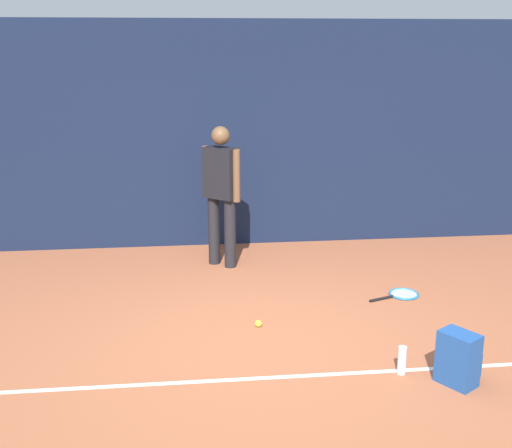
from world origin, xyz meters
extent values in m
plane|color=#9E5638|center=(0.00, 0.00, 0.00)|extent=(12.00, 12.00, 0.00)
cube|color=#141E38|center=(0.00, 3.00, 1.46)|extent=(10.00, 0.10, 2.92)
cube|color=white|center=(0.00, -0.68, 0.00)|extent=(9.00, 0.05, 0.00)
cylinder|color=black|center=(-0.32, 2.19, 0.42)|extent=(0.14, 0.14, 0.85)
cylinder|color=black|center=(-0.13, 2.04, 0.42)|extent=(0.14, 0.14, 0.85)
cube|color=black|center=(-0.23, 2.12, 1.15)|extent=(0.45, 0.42, 0.60)
sphere|color=brown|center=(-0.23, 2.12, 1.59)|extent=(0.22, 0.22, 0.22)
cylinder|color=brown|center=(-0.40, 2.26, 1.14)|extent=(0.09, 0.09, 0.62)
cylinder|color=brown|center=(-0.06, 1.98, 1.14)|extent=(0.09, 0.09, 0.62)
cylinder|color=black|center=(1.39, 0.82, 0.01)|extent=(0.29, 0.13, 0.03)
torus|color=#1E72BF|center=(1.67, 0.92, 0.01)|extent=(0.42, 0.42, 0.02)
cylinder|color=#B2B2B2|center=(1.67, 0.92, 0.01)|extent=(0.35, 0.35, 0.00)
cube|color=#1E478C|center=(1.47, -0.93, 0.22)|extent=(0.33, 0.36, 0.44)
cube|color=navy|center=(1.58, -0.85, 0.14)|extent=(0.19, 0.23, 0.20)
sphere|color=#CCE033|center=(0.01, 0.30, 0.03)|extent=(0.07, 0.07, 0.07)
cylinder|color=white|center=(1.08, -0.72, 0.12)|extent=(0.07, 0.07, 0.24)
camera|label=1|loc=(-0.62, -5.29, 2.63)|focal=44.74mm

